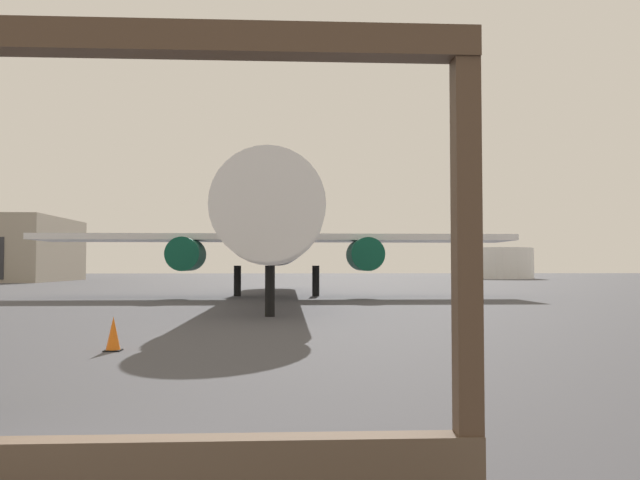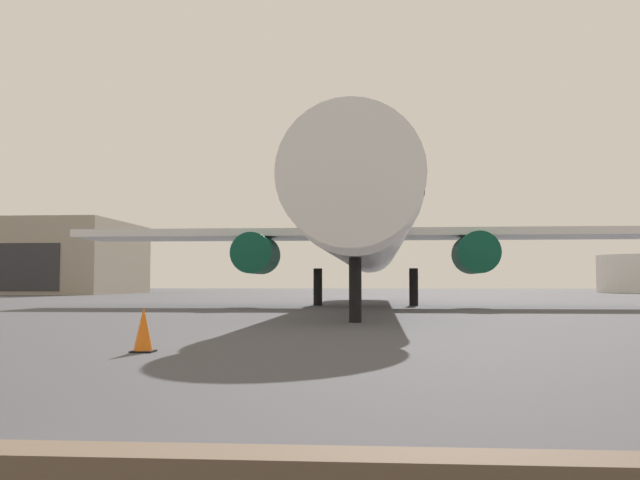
% 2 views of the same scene
% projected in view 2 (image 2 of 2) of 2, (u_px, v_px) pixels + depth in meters
% --- Properties ---
extents(ground_plane, '(220.00, 220.00, 0.00)m').
position_uv_depth(ground_plane, '(336.00, 303.00, 42.43)').
color(ground_plane, '#424247').
extents(airplane, '(28.01, 35.78, 10.76)m').
position_uv_depth(airplane, '(365.00, 227.00, 35.15)').
color(airplane, silver).
rests_on(airplane, ground).
extents(traffic_cone, '(0.36, 0.36, 0.75)m').
position_uv_depth(traffic_cone, '(143.00, 330.00, 11.99)').
color(traffic_cone, orange).
rests_on(traffic_cone, ground).
extents(distant_hangar, '(22.29, 17.24, 7.60)m').
position_uv_depth(distant_hangar, '(24.00, 258.00, 78.86)').
color(distant_hangar, '#9E9384').
rests_on(distant_hangar, ground).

